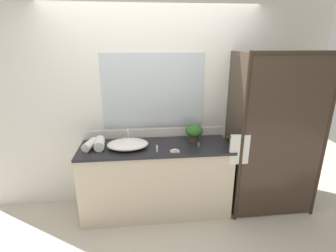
% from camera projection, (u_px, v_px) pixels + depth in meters
% --- Properties ---
extents(ground_plane, '(8.00, 8.00, 0.00)m').
position_uv_depth(ground_plane, '(157.00, 210.00, 3.30)').
color(ground_plane, beige).
extents(wall_back_with_mirror, '(4.40, 0.06, 2.60)m').
position_uv_depth(wall_back_with_mirror, '(153.00, 106.00, 3.21)').
color(wall_back_with_mirror, silver).
rests_on(wall_back_with_mirror, ground_plane).
extents(vanity_cabinet, '(1.80, 0.58, 0.90)m').
position_uv_depth(vanity_cabinet, '(156.00, 179.00, 3.17)').
color(vanity_cabinet, beige).
rests_on(vanity_cabinet, ground_plane).
extents(shower_enclosure, '(1.20, 0.59, 2.00)m').
position_uv_depth(shower_enclosure, '(266.00, 138.00, 2.93)').
color(shower_enclosure, '#2D2319').
rests_on(shower_enclosure, ground_plane).
extents(sink_basin, '(0.48, 0.36, 0.09)m').
position_uv_depth(sink_basin, '(128.00, 144.00, 2.96)').
color(sink_basin, white).
rests_on(sink_basin, vanity_cabinet).
extents(faucet, '(0.17, 0.13, 0.17)m').
position_uv_depth(faucet, '(128.00, 137.00, 3.15)').
color(faucet, silver).
rests_on(faucet, vanity_cabinet).
extents(potted_plant, '(0.22, 0.22, 0.22)m').
position_uv_depth(potted_plant, '(194.00, 132.00, 3.14)').
color(potted_plant, '#473828').
rests_on(potted_plant, vanity_cabinet).
extents(soap_dish, '(0.10, 0.07, 0.04)m').
position_uv_depth(soap_dish, '(175.00, 151.00, 2.86)').
color(soap_dish, silver).
rests_on(soap_dish, vanity_cabinet).
extents(amenity_bottle_body_wash, '(0.03, 0.03, 0.09)m').
position_uv_depth(amenity_bottle_body_wash, '(157.00, 148.00, 2.85)').
color(amenity_bottle_body_wash, white).
rests_on(amenity_bottle_body_wash, vanity_cabinet).
extents(amenity_bottle_lotion, '(0.03, 0.03, 0.08)m').
position_uv_depth(amenity_bottle_lotion, '(199.00, 144.00, 2.98)').
color(amenity_bottle_lotion, '#4C7056').
rests_on(amenity_bottle_lotion, vanity_cabinet).
extents(rolled_towel_near_edge, '(0.15, 0.26, 0.10)m').
position_uv_depth(rolled_towel_near_edge, '(90.00, 145.00, 2.94)').
color(rolled_towel_near_edge, white).
rests_on(rolled_towel_near_edge, vanity_cabinet).
extents(rolled_towel_middle, '(0.14, 0.25, 0.12)m').
position_uv_depth(rolled_towel_middle, '(99.00, 143.00, 2.95)').
color(rolled_towel_middle, white).
rests_on(rolled_towel_middle, vanity_cabinet).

